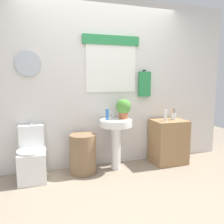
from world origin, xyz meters
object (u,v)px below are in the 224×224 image
laundry_hamper (83,154)px  wooden_cabinet (168,141)px  pedestal_sink (116,133)px  soap_bottle (107,114)px  toothbrush_cup (173,116)px  potted_plant (123,108)px  lotion_bottle (165,115)px  toilet (32,158)px

laundry_hamper → wooden_cabinet: wooden_cabinet is taller
pedestal_sink → wooden_cabinet: bearing=0.0°
soap_bottle → toothbrush_cup: soap_bottle is taller
toothbrush_cup → laundry_hamper: bearing=-179.2°
laundry_hamper → toothbrush_cup: (1.51, 0.02, 0.48)m
soap_bottle → potted_plant: potted_plant is taller
pedestal_sink → lotion_bottle: lotion_bottle is taller
potted_plant → lotion_bottle: bearing=-8.4°
pedestal_sink → soap_bottle: 0.31m
wooden_cabinet → soap_bottle: soap_bottle is taller
lotion_bottle → laundry_hamper: bearing=178.3°
toothbrush_cup → potted_plant: bearing=177.3°
toothbrush_cup → pedestal_sink: bearing=-178.9°
laundry_hamper → lotion_bottle: bearing=-1.7°
pedestal_sink → lotion_bottle: size_ratio=4.36×
pedestal_sink → wooden_cabinet: 0.94m
toilet → lotion_bottle: (2.03, -0.07, 0.51)m
toilet → pedestal_sink: 1.24m
laundry_hamper → pedestal_sink: (0.51, -0.00, 0.28)m
toilet → wooden_cabinet: bearing=-0.9°
soap_bottle → potted_plant: (0.26, 0.01, 0.09)m
toilet → soap_bottle: 1.23m
potted_plant → toothbrush_cup: bearing=-2.7°
toilet → soap_bottle: soap_bottle is taller
soap_bottle → toothbrush_cup: size_ratio=0.87×
soap_bottle → lotion_bottle: bearing=-5.5°
laundry_hamper → soap_bottle: (0.39, 0.05, 0.56)m
soap_bottle → lotion_bottle: size_ratio=0.91×
soap_bottle → toothbrush_cup: (1.13, -0.03, -0.08)m
laundry_hamper → soap_bottle: size_ratio=3.62×
toilet → soap_bottle: bearing=0.9°
pedestal_sink → toothbrush_cup: bearing=1.1°
toilet → laundry_hamper: (0.70, -0.03, 0.00)m
wooden_cabinet → toothbrush_cup: size_ratio=3.85×
soap_bottle → potted_plant: 0.28m
wooden_cabinet → potted_plant: potted_plant is taller
toilet → toothbrush_cup: 2.27m
potted_plant → toothbrush_cup: potted_plant is taller
pedestal_sink → wooden_cabinet: (0.91, 0.00, -0.21)m
pedestal_sink → toothbrush_cup: toothbrush_cup is taller
toilet → soap_bottle: (1.09, 0.02, 0.56)m
wooden_cabinet → potted_plant: size_ratio=2.35×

